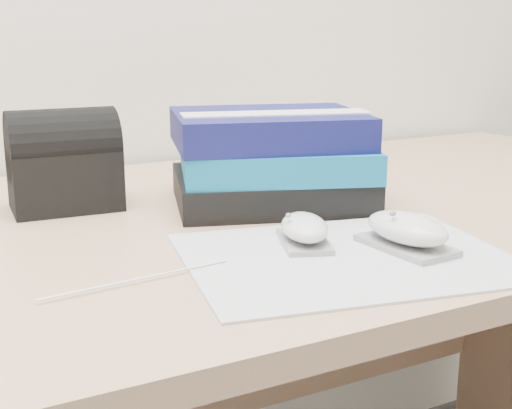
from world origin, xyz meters
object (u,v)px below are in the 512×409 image
mouse_rear (304,230)px  book_stack (271,159)px  mouse_front (407,231)px  pouch (64,161)px  desk (254,342)px

mouse_rear → book_stack: size_ratio=0.33×
mouse_rear → mouse_front: bearing=-36.6°
mouse_rear → pouch: 0.37m
mouse_rear → pouch: pouch is taller
desk → book_stack: bearing=-78.3°
desk → pouch: bearing=165.2°
mouse_front → book_stack: bearing=95.8°
desk → book_stack: (0.01, -0.04, 0.30)m
book_stack → pouch: bearing=158.1°
desk → mouse_front: mouse_front is taller
desk → pouch: (-0.26, 0.07, 0.30)m
book_stack → pouch: size_ratio=2.14×
mouse_rear → pouch: bearing=123.5°
desk → mouse_rear: size_ratio=14.73×
desk → book_stack: 0.30m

